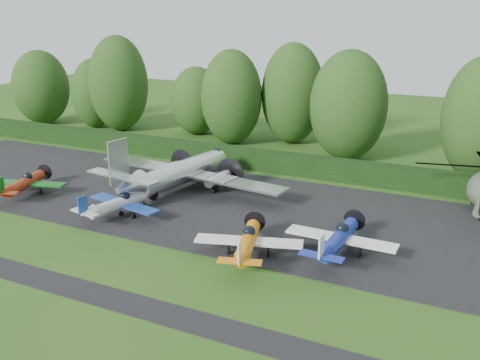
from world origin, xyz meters
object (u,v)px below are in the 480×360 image
at_px(transport_plane, 180,172).
at_px(light_plane_orange, 248,242).
at_px(light_plane_red, 25,183).
at_px(light_plane_white, 119,203).
at_px(light_plane_blue, 339,239).

xyz_separation_m(transport_plane, light_plane_orange, (11.06, -9.56, -0.62)).
distance_m(light_plane_red, light_plane_white, 10.61).
distance_m(transport_plane, light_plane_blue, 17.51).
height_order(transport_plane, light_plane_white, transport_plane).
height_order(light_plane_red, light_plane_blue, light_plane_blue).
relative_size(transport_plane, light_plane_red, 2.74).
bearing_deg(light_plane_red, light_plane_orange, 9.68).
height_order(light_plane_orange, light_plane_blue, light_plane_blue).
distance_m(light_plane_white, light_plane_orange, 12.29).
xyz_separation_m(light_plane_orange, light_plane_blue, (5.15, 2.95, 0.05)).
height_order(transport_plane, light_plane_blue, transport_plane).
distance_m(light_plane_red, light_plane_orange, 22.85).
relative_size(light_plane_white, light_plane_blue, 0.93).
bearing_deg(light_plane_blue, light_plane_white, -179.09).
bearing_deg(light_plane_blue, light_plane_orange, -151.48).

